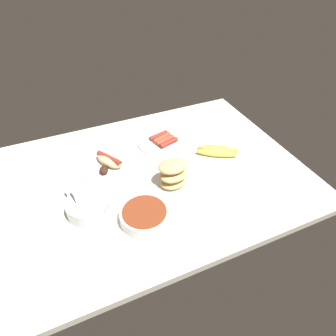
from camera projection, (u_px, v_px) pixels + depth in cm
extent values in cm
cube|color=silver|center=(156.00, 176.00, 122.82)|extent=(120.00, 90.00, 3.00)
cylinder|color=white|center=(145.00, 216.00, 101.53)|extent=(17.01, 17.01, 4.78)
cylinder|color=maroon|center=(144.00, 212.00, 100.23)|extent=(15.31, 15.31, 1.00)
ellipsoid|color=#E5D14C|center=(217.00, 153.00, 129.47)|extent=(17.49, 12.98, 3.31)
ellipsoid|color=gold|center=(218.00, 149.00, 131.95)|extent=(17.32, 12.84, 3.22)
cylinder|color=white|center=(110.00, 165.00, 124.98)|extent=(24.83, 24.83, 1.00)
ellipsoid|color=#E5C689|center=(109.00, 160.00, 123.22)|extent=(11.77, 14.19, 4.40)
cylinder|color=maroon|center=(109.00, 158.00, 122.44)|extent=(8.34, 11.80, 2.40)
ellipsoid|color=#381E14|center=(104.00, 170.00, 119.69)|extent=(4.82, 5.32, 2.80)
ellipsoid|color=tan|center=(174.00, 181.00, 115.70)|extent=(12.26, 9.95, 3.60)
ellipsoid|color=tan|center=(174.00, 174.00, 113.30)|extent=(12.55, 10.37, 3.60)
ellipsoid|color=tan|center=(173.00, 166.00, 111.39)|extent=(11.69, 9.16, 3.60)
cylinder|color=white|center=(164.00, 142.00, 137.85)|extent=(23.88, 23.88, 1.00)
cylinder|color=maroon|center=(159.00, 136.00, 138.97)|extent=(9.80, 4.42, 2.25)
cylinder|color=#AD472D|center=(162.00, 138.00, 137.51)|extent=(9.77, 5.13, 2.25)
cylinder|color=#AD472D|center=(165.00, 140.00, 136.06)|extent=(9.80, 4.71, 2.25)
cylinder|color=maroon|center=(169.00, 143.00, 134.61)|extent=(9.80, 4.70, 2.25)
cylinder|color=silver|center=(89.00, 207.00, 104.07)|extent=(15.48, 15.48, 5.89)
cylinder|color=beige|center=(88.00, 204.00, 103.31)|extent=(13.62, 13.62, 2.65)
cube|color=#B7B7BC|center=(74.00, 194.00, 100.45)|extent=(1.97, 9.33, 13.90)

